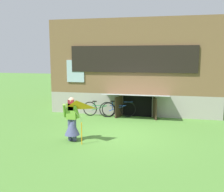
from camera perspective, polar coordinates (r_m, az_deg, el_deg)
ground_plane at (r=9.97m, az=1.77°, el=-8.25°), size 60.00×60.00×0.00m
log_house at (r=14.95m, az=5.79°, el=6.57°), size 8.41×6.08×4.69m
person at (r=9.11m, az=-8.77°, el=-5.81°), size 0.60×0.52×1.53m
kite at (r=8.37m, az=-7.75°, el=-3.40°), size 0.83×0.92×1.39m
bicycle_blue at (r=12.50m, az=1.23°, el=-2.89°), size 1.71×0.47×0.80m
bicycle_green at (r=12.67m, az=-2.81°, el=-2.83°), size 1.65×0.08×0.75m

